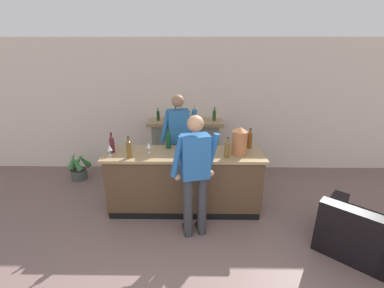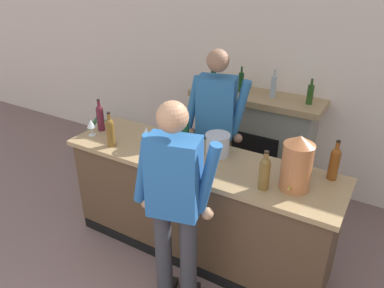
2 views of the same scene
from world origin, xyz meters
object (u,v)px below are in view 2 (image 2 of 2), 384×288
Objects in this scene: copper_dispenser at (297,163)px; wine_bottle_burgundy_dark at (100,117)px; wine_bottle_chardonnay_pale at (185,128)px; potted_plant_corner at (99,136)px; ice_bucket_steel at (218,145)px; wine_bottle_riesling_slim at (335,162)px; wine_bottle_cabernet_heavy at (110,131)px; fireplace_stone at (254,139)px; wine_glass_back_row at (146,132)px; person_customer at (175,205)px; person_bartender at (216,131)px; wine_bottle_merlot_tall at (265,172)px; wine_bottle_rose_blush at (303,158)px; wine_glass_by_dispenser at (91,124)px.

wine_bottle_burgundy_dark is at bearing 178.48° from copper_dispenser.
wine_bottle_burgundy_dark is at bearing -167.40° from wine_bottle_chardonnay_pale.
potted_plant_corner is 2.63m from ice_bucket_steel.
wine_bottle_riesling_slim reaches higher than ice_bucket_steel.
wine_bottle_cabernet_heavy is (-1.86, -0.44, -0.00)m from wine_bottle_riesling_slim.
copper_dispenser is (0.87, -1.43, 0.63)m from fireplace_stone.
wine_glass_back_row is (-1.60, -0.25, -0.03)m from wine_bottle_riesling_slim.
person_customer is 1.23m from person_bartender.
fireplace_stone is at bearing 121.22° from copper_dispenser.
wine_bottle_burgundy_dark is 1.77m from wine_bottle_merlot_tall.
wine_bottle_merlot_tall is (1.76, -0.17, -0.00)m from wine_bottle_burgundy_dark.
wine_bottle_cabernet_heavy is at bearing -132.57° from person_bartender.
copper_dispenser is at bearing -1.52° from wine_bottle_burgundy_dark.
wine_glass_back_row is at bearing 36.42° from wine_bottle_cabernet_heavy.
ice_bucket_steel is at bearing 12.33° from wine_glass_back_row.
wine_glass_by_dispenser is (-1.94, -0.33, -0.02)m from wine_bottle_rose_blush.
wine_bottle_riesling_slim is at bearing 44.94° from person_customer.
wine_glass_back_row is at bearing -171.05° from wine_bottle_rose_blush.
potted_plant_corner is 2.30m from wine_bottle_chardonnay_pale.
person_customer is 1.39m from wine_glass_by_dispenser.
wine_glass_back_row is at bearing -31.77° from potted_plant_corner.
wine_bottle_riesling_slim is (0.41, 0.40, 0.01)m from wine_bottle_merlot_tall.
wine_bottle_burgundy_dark is 1.00× the size of wine_bottle_chardonnay_pale.
wine_bottle_chardonnay_pale is at bearing 117.08° from person_customer.
wine_bottle_rose_blush is at bearing 5.78° from ice_bucket_steel.
wine_bottle_rose_blush is 1.81× the size of wine_glass_by_dispenser.
wine_bottle_riesling_slim is at bearing 5.97° from wine_bottle_burgundy_dark.
copper_dispenser reaches higher than wine_glass_back_row.
person_bartender is at bearing 52.47° from wine_glass_back_row.
copper_dispenser is at bearing -19.25° from potted_plant_corner.
ice_bucket_steel is at bearing -174.22° from wine_bottle_rose_blush.
person_bartender is 8.30× the size of ice_bucket_steel.
wine_bottle_chardonnay_pale reaches higher than wine_glass_back_row.
potted_plant_corner is 1.81m from wine_glass_by_dispenser.
wine_bottle_riesling_slim reaches higher than wine_bottle_chardonnay_pale.
person_bartender is 5.52× the size of wine_bottle_riesling_slim.
wine_glass_back_row is (-1.39, 0.03, -0.10)m from copper_dispenser.
wine_glass_by_dispenser is (0.00, -0.14, -0.03)m from wine_bottle_burgundy_dark.
wine_bottle_cabernet_heavy is 2.00× the size of wine_glass_by_dispenser.
wine_glass_by_dispenser reaches higher than potted_plant_corner.
person_customer is 10.32× the size of wine_glass_back_row.
wine_bottle_merlot_tall is at bearing -115.48° from wine_bottle_rose_blush.
person_bartender is 5.64× the size of wine_bottle_chardonnay_pale.
wine_glass_by_dispenser is (-1.00, -0.67, 0.11)m from person_bartender.
wine_bottle_cabernet_heavy reaches higher than wine_glass_back_row.
copper_dispenser reaches higher than wine_bottle_cabernet_heavy.
ice_bucket_steel is at bearing 166.39° from copper_dispenser.
wine_bottle_riesling_slim is (0.24, 0.03, 0.01)m from wine_bottle_rose_blush.
person_customer is 0.97m from wine_bottle_chardonnay_pale.
wine_glass_back_row is (-1.37, -0.22, -0.01)m from wine_bottle_rose_blush.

